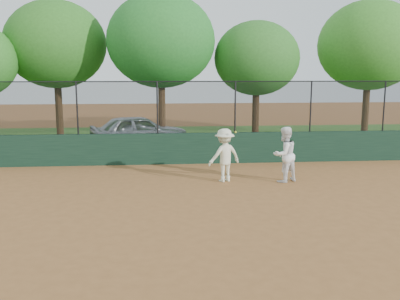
{
  "coord_description": "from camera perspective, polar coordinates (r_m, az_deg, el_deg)",
  "views": [
    {
      "loc": [
        -0.36,
        -11.04,
        3.53
      ],
      "look_at": [
        0.8,
        2.2,
        1.2
      ],
      "focal_mm": 40.0,
      "sensor_mm": 36.0,
      "label": 1
    }
  ],
  "objects": [
    {
      "name": "tree_1",
      "position": [
        24.17,
        -18.0,
        12.71
      ],
      "size": [
        5.09,
        4.63,
        7.11
      ],
      "color": "#472E18",
      "rests_on": "ground"
    },
    {
      "name": "grass_strip",
      "position": [
        23.32,
        -4.07,
        1.22
      ],
      "size": [
        36.0,
        12.0,
        0.01
      ],
      "primitive_type": "cube",
      "color": "#2B581B",
      "rests_on": "ground"
    },
    {
      "name": "parked_car",
      "position": [
        21.18,
        -7.79,
        2.4
      ],
      "size": [
        4.93,
        3.16,
        1.56
      ],
      "primitive_type": "imported",
      "rotation": [
        0.0,
        0.0,
        1.88
      ],
      "color": "#B1B7BB",
      "rests_on": "ground"
    },
    {
      "name": "tree_2",
      "position": [
        22.36,
        -5.02,
        13.75
      ],
      "size": [
        5.3,
        4.82,
        7.33
      ],
      "color": "#4D321B",
      "rests_on": "ground"
    },
    {
      "name": "tree_3",
      "position": [
        23.28,
        7.28,
        11.53
      ],
      "size": [
        4.36,
        3.96,
        6.1
      ],
      "color": "#412815",
      "rests_on": "ground"
    },
    {
      "name": "player_main",
      "position": [
        14.47,
        3.14,
        -0.67
      ],
      "size": [
        1.29,
        1.04,
        1.74
      ],
      "color": "#E8EAC7",
      "rests_on": "ground"
    },
    {
      "name": "fence_assembly",
      "position": [
        17.1,
        -3.9,
        5.58
      ],
      "size": [
        26.0,
        0.06,
        2.0
      ],
      "color": "black",
      "rests_on": "back_wall"
    },
    {
      "name": "tree_4",
      "position": [
        25.32,
        20.89,
        12.38
      ],
      "size": [
        5.36,
        4.88,
        7.21
      ],
      "color": "#4C311B",
      "rests_on": "ground"
    },
    {
      "name": "ground",
      "position": [
        11.6,
        -3.02,
        -7.79
      ],
      "size": [
        80.0,
        80.0,
        0.0
      ],
      "primitive_type": "plane",
      "color": "#9D6232",
      "rests_on": "ground"
    },
    {
      "name": "player_second",
      "position": [
        14.66,
        10.76,
        -0.57
      ],
      "size": [
        1.09,
        1.01,
        1.8
      ],
      "primitive_type": "imported",
      "rotation": [
        0.0,
        0.0,
        3.63
      ],
      "color": "white",
      "rests_on": "ground"
    },
    {
      "name": "back_wall",
      "position": [
        17.3,
        -3.74,
        0.17
      ],
      "size": [
        26.0,
        0.2,
        1.2
      ],
      "primitive_type": "cube",
      "color": "#183524",
      "rests_on": "ground"
    }
  ]
}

